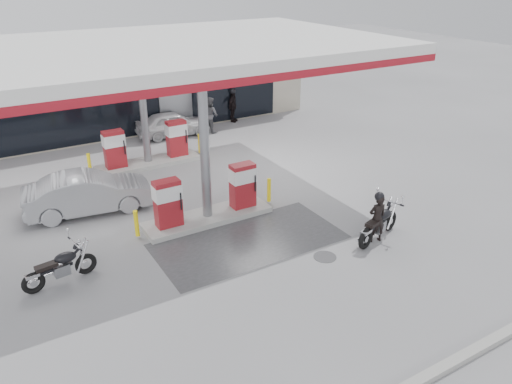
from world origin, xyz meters
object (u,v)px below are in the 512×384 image
Objects in this scene: biker_main at (377,218)px; sedan_white at (173,124)px; parked_motorcycle at (61,268)px; hatchback_silver at (89,193)px; attendant at (210,115)px; pump_island_far at (147,149)px; biker_walking at (233,106)px; parked_car_left at (17,132)px; pump_island_near at (207,201)px; main_motorcycle at (379,224)px.

biker_main reaches higher than sedan_white.
hatchback_silver is at bearing 56.88° from parked_motorcycle.
sedan_white is at bearing -33.81° from hatchback_silver.
attendant is at bearing -43.76° from hatchback_silver.
pump_island_far is 7.36m from biker_walking.
biker_walking reaches higher than sedan_white.
parked_car_left is at bearing -50.54° from biker_main.
pump_island_near is 2.32× the size of main_motorcycle.
biker_walking is at bearing -76.00° from sedan_white.
attendant reaches higher than pump_island_far.
parked_motorcycle is 15.91m from biker_walking.
hatchback_silver is at bearing 176.50° from biker_walking.
pump_island_near is 3.17× the size of biker_main.
parked_car_left is (-8.65, 15.98, 0.07)m from main_motorcycle.
biker_walking is at bearing 35.06° from parked_motorcycle.
pump_island_near is at bearing 118.55° from main_motorcycle.
attendant reaches higher than biker_main.
biker_main is 12.85m from attendant.
pump_island_near is at bearing -121.22° from hatchback_silver.
parked_car_left is at bearing 110.56° from pump_island_near.
attendant is (1.93, -0.40, 0.29)m from sedan_white.
main_motorcycle is at bearing -138.79° from biker_walking.
biker_main reaches higher than parked_motorcycle.
biker_walking reaches higher than biker_main.
sedan_white is (2.50, 9.20, -0.08)m from pump_island_near.
main_motorcycle is 0.55× the size of parked_car_left.
main_motorcycle is 12.79m from attendant.
pump_island_near is 2.90× the size of biker_walking.
pump_island_far is 1.28× the size of parked_car_left.
hatchback_silver is (-5.81, -6.50, 0.09)m from sedan_white.
main_motorcycle is 1.06× the size of parked_motorcycle.
biker_walking reaches higher than main_motorcycle.
biker_walking is at bearing -78.88° from attendant.
biker_main is 13.33m from sedan_white.
main_motorcycle is at bearing -133.26° from parked_car_left.
biker_main is (3.96, -10.05, 0.10)m from pump_island_far.
hatchback_silver is at bearing 120.50° from main_motorcycle.
sedan_white is at bearing 79.50° from main_motorcycle.
main_motorcycle is at bearing -149.45° from biker_main.
sedan_white is 0.92× the size of parked_car_left.
pump_island_near is 2.78× the size of attendant.
pump_island_far is (0.00, 6.00, 0.00)m from pump_island_near.
hatchback_silver is (-3.31, -3.30, 0.01)m from pump_island_far.
pump_island_far reaches higher than parked_motorcycle.
main_motorcycle is 1.36× the size of biker_main.
pump_island_far is 4.67m from hatchback_silver.
biker_walking is at bearing 63.50° from main_motorcycle.
pump_island_far is at bearing -56.82° from biker_main.
hatchback_silver reaches higher than parked_motorcycle.
main_motorcycle is 10.02m from hatchback_silver.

